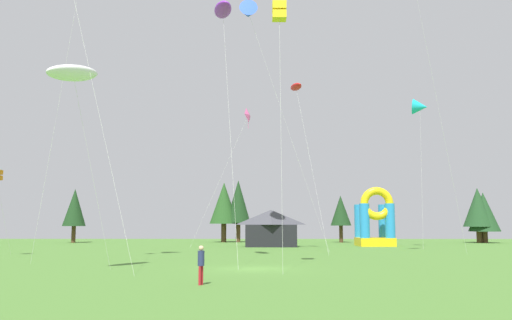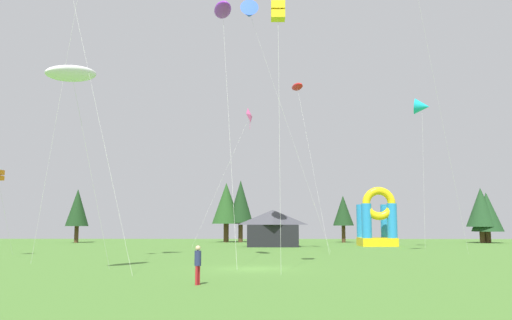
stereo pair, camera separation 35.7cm
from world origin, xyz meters
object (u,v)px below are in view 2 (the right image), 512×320
kite_blue_delta (249,12)px  inflatable_red_slide (377,224)px  kite_white_parafoil (72,74)px  person_left_edge (198,261)px  festival_tent (273,228)px  kite_pink_diamond (250,116)px  kite_purple_parafoil (223,10)px  kite_yellow_box (278,12)px  kite_red_parafoil (297,87)px  kite_cyan_delta (422,106)px

kite_blue_delta → inflatable_red_slide: (14.53, 14.01, -20.11)m
kite_white_parafoil → person_left_edge: bearing=-32.7°
person_left_edge → festival_tent: bearing=-159.0°
kite_pink_diamond → kite_purple_parafoil: bearing=-93.4°
kite_yellow_box → person_left_edge: 16.46m
kite_red_parafoil → kite_cyan_delta: bearing=18.2°
kite_red_parafoil → person_left_edge: 33.25m
kite_blue_delta → kite_pink_diamond: size_ratio=1.51×
kite_cyan_delta → kite_pink_diamond: size_ratio=1.03×
kite_cyan_delta → kite_white_parafoil: size_ratio=1.38×
kite_pink_diamond → festival_tent: kite_pink_diamond is taller
kite_white_parafoil → festival_tent: bearing=70.7°
festival_tent → kite_pink_diamond: bearing=-165.6°
person_left_edge → festival_tent: festival_tent is taller
kite_purple_parafoil → kite_cyan_delta: bearing=44.2°
kite_cyan_delta → kite_white_parafoil: kite_cyan_delta is taller
person_left_edge → festival_tent: 37.75m
kite_red_parafoil → person_left_edge: size_ratio=9.93×
kite_purple_parafoil → inflatable_red_slide: (16.11, 25.49, -15.57)m
kite_pink_diamond → inflatable_red_slide: kite_pink_diamond is taller
kite_yellow_box → kite_white_parafoil: 12.49m
kite_white_parafoil → inflatable_red_slide: kite_white_parafoil is taller
festival_tent → person_left_edge: bearing=-95.6°
kite_cyan_delta → kite_red_parafoil: size_ratio=0.97×
kite_blue_delta → inflatable_red_slide: kite_blue_delta is taller
kite_purple_parafoil → inflatable_red_slide: 33.93m
kite_cyan_delta → kite_white_parafoil: bearing=-134.2°
kite_pink_diamond → kite_yellow_box: bearing=-85.1°
kite_purple_parafoil → festival_tent: bearing=80.7°
kite_pink_diamond → inflatable_red_slide: (14.76, 2.49, -12.38)m
inflatable_red_slide → kite_red_parafoil: bearing=-133.0°
kite_red_parafoil → kite_yellow_box: size_ratio=1.06×
kite_pink_diamond → person_left_edge: bearing=-91.8°
kite_white_parafoil → person_left_edge: size_ratio=6.97×
kite_purple_parafoil → festival_tent: size_ratio=3.26×
kite_cyan_delta → kite_pink_diamond: 19.03m
kite_blue_delta → festival_tent: kite_blue_delta is taller
inflatable_red_slide → festival_tent: bearing=-171.4°
kite_blue_delta → kite_purple_parafoil: kite_blue_delta is taller
kite_cyan_delta → kite_red_parafoil: 14.51m
kite_blue_delta → kite_red_parafoil: 8.72m
inflatable_red_slide → kite_blue_delta: bearing=-136.0°
kite_red_parafoil → kite_white_parafoil: 28.17m
kite_purple_parafoil → kite_red_parafoil: size_ratio=1.12×
kite_blue_delta → person_left_edge: kite_blue_delta is taller
kite_white_parafoil → kite_purple_parafoil: bearing=49.8°
kite_pink_diamond → person_left_edge: size_ratio=9.31×
kite_cyan_delta → festival_tent: kite_cyan_delta is taller
kite_purple_parafoil → inflatable_red_slide: size_ratio=2.75×
kite_cyan_delta → kite_yellow_box: size_ratio=1.02×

